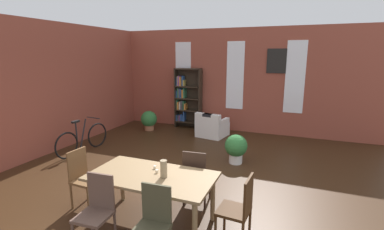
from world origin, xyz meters
name	(u,v)px	position (x,y,z in m)	size (l,w,h in m)	color
ground_plane	(177,191)	(0.00, 0.00, 0.00)	(11.62, 11.62, 0.00)	#352111
back_wall_brick	(235,81)	(0.00, 4.53, 1.63)	(8.64, 0.12, 3.26)	brown
left_wall_brick	(16,92)	(-3.88, 0.00, 1.63)	(0.12, 9.94, 3.26)	brown
window_pane_0	(183,74)	(-1.78, 4.46, 1.79)	(0.55, 0.02, 2.12)	white
window_pane_1	(235,76)	(0.00, 4.46, 1.79)	(0.55, 0.02, 2.12)	white
window_pane_2	(295,77)	(1.78, 4.46, 1.79)	(0.55, 0.02, 2.12)	white
dining_table	(152,180)	(0.06, -0.99, 0.67)	(1.82, 0.95, 0.75)	olive
vase_on_table	(164,169)	(0.25, -0.99, 0.88)	(0.10, 0.10, 0.25)	#998466
tealight_candle_0	(155,167)	(-0.01, -0.78, 0.78)	(0.04, 0.04, 0.05)	silver
tealight_candle_1	(157,171)	(0.09, -0.90, 0.78)	(0.04, 0.04, 0.05)	silver
dining_chair_far_right	(196,175)	(0.47, -0.28, 0.51)	(0.43, 0.43, 0.95)	#33231B
dining_chair_head_right	(239,208)	(1.34, -0.99, 0.51)	(0.43, 0.43, 0.95)	#402612
dining_chair_near_right	(153,223)	(0.46, -1.69, 0.51)	(0.42, 0.42, 0.95)	#423F2A
dining_chair_near_left	(97,209)	(-0.35, -1.69, 0.51)	(0.43, 0.43, 0.95)	brown
dining_chair_head_left	(83,176)	(-1.22, -0.98, 0.51)	(0.42, 0.42, 0.95)	brown
bookshelf_tall	(186,98)	(-1.61, 4.29, 1.02)	(0.91, 0.30, 2.00)	#2D2319
armchair_white	(212,127)	(-0.47, 3.57, 0.28)	(0.93, 0.93, 0.75)	white
bicycle_second	(83,139)	(-3.12, 1.05, 0.33)	(0.44, 1.65, 0.88)	black
potted_plant_by_shelf	(236,147)	(0.69, 1.73, 0.38)	(0.52, 0.52, 0.67)	silver
potted_plant_corner	(149,120)	(-2.61, 3.50, 0.35)	(0.53, 0.53, 0.64)	#9E6042
framed_picture	(277,61)	(1.23, 4.46, 2.26)	(0.56, 0.03, 0.72)	black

